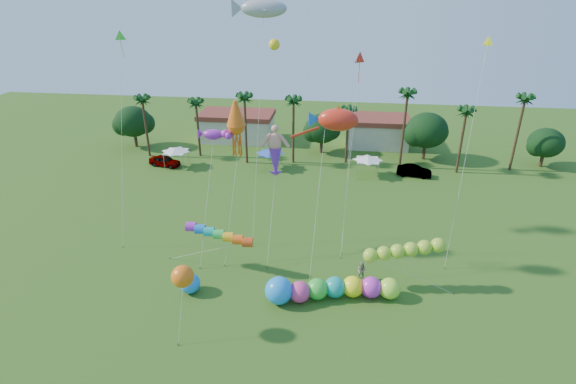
# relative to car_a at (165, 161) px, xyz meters

# --- Properties ---
(ground) EXTENTS (160.00, 160.00, 0.00)m
(ground) POSITION_rel_car_a_xyz_m (21.92, -36.08, -0.82)
(ground) COLOR #285116
(ground) RESTS_ON ground
(tree_line) EXTENTS (69.46, 8.91, 11.00)m
(tree_line) POSITION_rel_car_a_xyz_m (25.49, 7.91, 3.46)
(tree_line) COLOR #3A2819
(tree_line) RESTS_ON ground
(buildings_row) EXTENTS (35.00, 7.00, 4.00)m
(buildings_row) POSITION_rel_car_a_xyz_m (18.83, 13.92, 1.18)
(buildings_row) COLOR beige
(buildings_row) RESTS_ON ground
(tent_row) EXTENTS (31.00, 4.00, 0.60)m
(tent_row) POSITION_rel_car_a_xyz_m (15.92, 0.25, 1.93)
(tent_row) COLOR white
(tent_row) RESTS_ON ground
(car_a) EXTENTS (5.09, 2.94, 1.63)m
(car_a) POSITION_rel_car_a_xyz_m (0.00, 0.00, 0.00)
(car_a) COLOR #4C4C54
(car_a) RESTS_ON ground
(car_b) EXTENTS (5.03, 2.51, 1.58)m
(car_b) POSITION_rel_car_a_xyz_m (36.59, 0.69, -0.02)
(car_b) COLOR #4C4C54
(car_b) RESTS_ON ground
(spectator_b) EXTENTS (1.07, 0.93, 1.88)m
(spectator_b) POSITION_rel_car_a_xyz_m (28.65, -25.17, 0.12)
(spectator_b) COLOR gray
(spectator_b) RESTS_ON ground
(caterpillar_inflatable) EXTENTS (11.80, 4.19, 2.40)m
(caterpillar_inflatable) POSITION_rel_car_a_xyz_m (25.65, -28.29, 0.19)
(caterpillar_inflatable) COLOR #DF3A86
(caterpillar_inflatable) RESTS_ON ground
(blue_ball) EXTENTS (1.84, 1.84, 1.84)m
(blue_ball) POSITION_rel_car_a_xyz_m (13.54, -28.89, 0.11)
(blue_ball) COLOR #1A84EE
(blue_ball) RESTS_ON ground
(rainbow_tube) EXTENTS (10.07, 2.27, 3.89)m
(rainbow_tube) POSITION_rel_car_a_xyz_m (16.46, -25.51, 2.61)
(rainbow_tube) COLOR #D44417
(rainbow_tube) RESTS_ON ground
(green_worm) EXTENTS (11.09, 2.56, 4.08)m
(green_worm) POSITION_rel_car_a_xyz_m (29.21, -26.10, 2.48)
(green_worm) COLOR #99CE2D
(green_worm) RESTS_ON ground
(orange_ball_kite) EXTENTS (1.85, 2.74, 5.93)m
(orange_ball_kite) POSITION_rel_car_a_xyz_m (14.93, -33.54, 4.26)
(orange_ball_kite) COLOR orange
(orange_ball_kite) RESTS_ON ground
(merman_kite) EXTENTS (2.24, 5.65, 12.42)m
(merman_kite) POSITION_rel_car_a_xyz_m (19.87, -19.69, 9.11)
(merman_kite) COLOR tan
(merman_kite) RESTS_ON ground
(fish_kite) EXTENTS (5.50, 6.36, 15.33)m
(fish_kite) POSITION_rel_car_a_xyz_m (25.78, -22.01, 13.41)
(fish_kite) COLOR red
(fish_kite) RESTS_ON ground
(shark_kite) EXTENTS (6.27, 8.14, 23.83)m
(shark_kite) POSITION_rel_car_a_xyz_m (18.02, -14.03, 21.92)
(shark_kite) COLOR #999BA7
(shark_kite) RESTS_ON ground
(squid_kite) EXTENTS (2.20, 5.32, 15.35)m
(squid_kite) POSITION_rel_car_a_xyz_m (16.33, -20.43, 11.98)
(squid_kite) COLOR #E25C12
(squid_kite) RESTS_ON ground
(lobster_kite) EXTENTS (3.99, 6.47, 12.67)m
(lobster_kite) POSITION_rel_car_a_xyz_m (14.06, -20.51, 11.17)
(lobster_kite) COLOR purple
(lobster_kite) RESTS_ON ground
(delta_kite_red) EXTENTS (1.41, 4.93, 19.36)m
(delta_kite_red) POSITION_rel_car_a_xyz_m (27.41, -17.51, 17.64)
(delta_kite_red) COLOR red
(delta_kite_red) RESTS_ON ground
(delta_kite_yellow) EXTENTS (1.89, 4.15, 20.94)m
(delta_kite_yellow) POSITION_rel_car_a_xyz_m (37.95, -18.70, 19.03)
(delta_kite_yellow) COLOR yellow
(delta_kite_yellow) RESTS_ON ground
(delta_kite_green) EXTENTS (1.60, 4.66, 21.00)m
(delta_kite_green) POSITION_rel_car_a_xyz_m (5.10, -18.32, 19.19)
(delta_kite_green) COLOR green
(delta_kite_green) RESTS_ON ground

